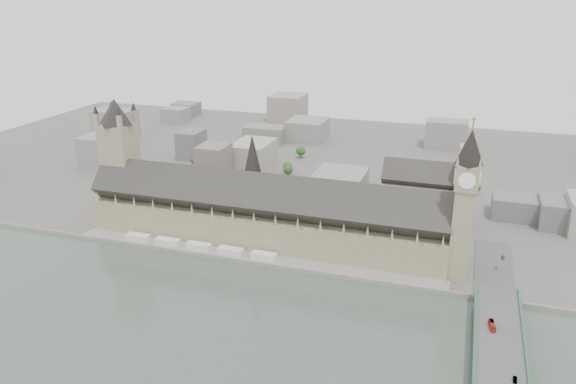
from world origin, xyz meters
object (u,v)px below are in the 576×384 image
(elizabeth_tower, at_px, (465,196))
(westminster_abbey, at_px, (428,194))
(victoria_tower, at_px, (120,155))
(car_approach, at_px, (503,258))
(car_silver, at_px, (515,380))
(palace_of_westminster, at_px, (263,215))
(westminster_bridge, at_px, (499,368))
(red_bus_north, at_px, (492,325))

(elizabeth_tower, bearing_deg, westminster_abbey, 107.29)
(victoria_tower, bearing_deg, car_approach, 0.02)
(elizabeth_tower, height_order, car_silver, elizabeth_tower)
(palace_of_westminster, height_order, car_approach, palace_of_westminster)
(westminster_abbey, xyz_separation_m, car_approach, (55.44, -68.90, -14.02))
(elizabeth_tower, bearing_deg, westminster_bridge, -75.89)
(westminster_abbey, distance_m, car_silver, 205.61)
(westminster_abbey, bearing_deg, elizabeth_tower, -72.71)
(victoria_tower, distance_m, westminster_abbey, 244.79)
(red_bus_north, bearing_deg, westminster_abbey, 99.83)
(elizabeth_tower, bearing_deg, car_silver, -74.84)
(victoria_tower, relative_size, red_bus_north, 9.54)
(red_bus_north, height_order, car_approach, red_bus_north)
(palace_of_westminster, height_order, westminster_abbey, westminster_abbey)
(westminster_abbey, distance_m, red_bus_north, 162.96)
(westminster_bridge, height_order, car_silver, car_silver)
(red_bus_north, height_order, car_silver, red_bus_north)
(elizabeth_tower, bearing_deg, red_bus_north, -73.38)
(car_silver, distance_m, car_approach, 128.19)
(victoria_tower, relative_size, car_approach, 17.93)
(palace_of_westminster, bearing_deg, westminster_abbey, 34.17)
(car_approach, bearing_deg, victoria_tower, -178.49)
(palace_of_westminster, distance_m, westminster_bridge, 195.05)
(westminster_abbey, bearing_deg, victoria_tower, -163.50)
(car_approach, bearing_deg, westminster_bridge, -90.71)
(elizabeth_tower, xyz_separation_m, westminster_bridge, (24.00, -95.50, -52.96))
(palace_of_westminster, bearing_deg, victoria_tower, 177.04)
(palace_of_westminster, xyz_separation_m, elizabeth_tower, (138.00, -11.70, 35.38))
(victoria_tower, relative_size, westminster_abbey, 1.47)
(victoria_tower, xyz_separation_m, car_silver, (289.82, -128.08, -44.19))
(red_bus_north, bearing_deg, elizabeth_tower, 99.46)
(palace_of_westminster, bearing_deg, red_bus_north, -26.80)
(westminster_bridge, bearing_deg, palace_of_westminster, 146.51)
(westminster_bridge, bearing_deg, red_bus_north, 97.57)
(victoria_tower, xyz_separation_m, westminster_abbey, (232.92, 69.00, -30.12))
(westminster_bridge, relative_size, westminster_abbey, 4.78)
(palace_of_westminster, distance_m, elizabeth_tower, 142.94)
(elizabeth_tower, xyz_separation_m, victoria_tower, (-260.00, 18.00, -2.88))
(elizabeth_tower, xyz_separation_m, red_bus_north, (20.39, -68.32, -46.38))
(westminster_abbey, bearing_deg, westminster_bridge, -74.36)
(palace_of_westminster, distance_m, westminster_abbey, 134.09)
(palace_of_westminster, bearing_deg, car_approach, 2.20)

